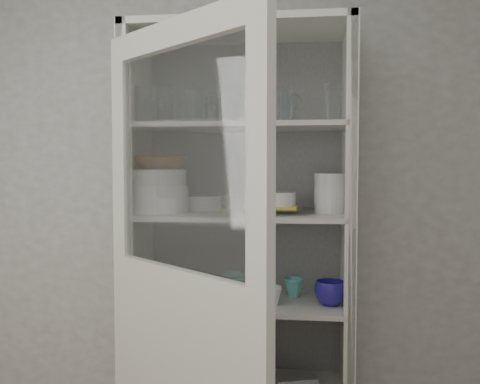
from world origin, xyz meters
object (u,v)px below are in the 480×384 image
Objects in this scene: terracotta_bowl at (161,163)px; glass_platter at (280,211)px; grey_bowl_stack at (330,193)px; teal_jar at (234,285)px; plate_stack_front at (161,199)px; plate_stack_back at (202,203)px; goblet_2 at (295,109)px; goblet_3 at (286,108)px; goblet_0 at (160,111)px; pantry_cabinet at (242,279)px; measuring_cups at (187,296)px; tin_box at (294,381)px; yellow_trivet at (280,207)px; white_ramekin at (280,199)px; mug_white at (272,296)px; mug_teal at (294,287)px; cream_dish at (228,375)px; mug_blue at (330,293)px; goblet_1 at (228,111)px; cupboard_door at (181,331)px; cream_bowl at (161,177)px; white_canister at (154,282)px.

terracotta_bowl is 0.58m from glass_platter.
grey_bowl_stack reaches higher than teal_jar.
plate_stack_front is 0.23m from plate_stack_back.
goblet_2 is 0.99× the size of goblet_3.
terracotta_bowl is at bearing -72.71° from goblet_0.
pantry_cabinet reaches higher than measuring_cups.
yellow_trivet is at bearing 162.42° from tin_box.
white_ramekin reaches higher than mug_white.
terracotta_bowl is at bearing -167.60° from goblet_2.
white_ramekin is 0.43m from mug_teal.
mug_teal is (0.25, 0.01, -0.04)m from pantry_cabinet.
cream_dish is at bearing -131.73° from pantry_cabinet.
teal_jar is (-0.21, 0.02, -0.35)m from glass_platter.
plate_stack_front is 0.54m from yellow_trivet.
terracotta_bowl is at bearing -174.29° from white_ramekin.
mug_blue is 1.26× the size of measuring_cups.
plate_stack_front reaches higher than tin_box.
plate_stack_back is at bearing 125.43° from mug_white.
mug_blue is (0.61, -0.18, -0.38)m from plate_stack_back.
goblet_0 is 1.79× the size of mug_white.
cream_dish is at bearing 178.08° from tin_box.
goblet_1 is at bearing -0.61° from plate_stack_back.
plate_stack_front is 2.67× the size of mug_teal.
cupboard_door reaches higher than plate_stack_back.
goblet_2 is 0.48× the size of glass_platter.
teal_jar is at bearing 117.19° from cupboard_door.
cream_bowl reaches higher than white_ramekin.
mug_blue is (0.23, -0.07, -0.41)m from white_ramekin.
cupboard_door reaches higher than terracotta_bowl.
cupboard_door is at bearing -122.64° from yellow_trivet.
goblet_0 reaches higher than cream_dish.
cream_bowl reaches higher than plate_stack_front.
mug_white is at bearing -4.96° from plate_stack_front.
teal_jar is at bearing -179.76° from grey_bowl_stack.
pantry_cabinet reaches higher than yellow_trivet.
teal_jar is (0.17, -0.09, -0.38)m from plate_stack_back.
pantry_cabinet is 0.41m from plate_stack_back.
cream_bowl reaches higher than cream_dish.
goblet_3 is at bearing 12.27° from plate_stack_front.
glass_platter is at bearing 5.71° from terracotta_bowl.
goblet_2 is 0.48m from glass_platter.
grey_bowl_stack is at bearing 5.62° from white_ramekin.
glass_platter is at bearing -109.35° from goblet_3.
goblet_1 is 0.46m from plate_stack_back.
goblet_2 is at bearing 16.74° from cream_dish.
cupboard_door reaches higher than goblet_0.
measuring_cups is 0.19m from white_canister.
cupboard_door is 21.23× the size of mug_teal.
plate_stack_back is at bearing 163.97° from white_ramekin.
terracotta_bowl is at bearing -40.39° from white_canister.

